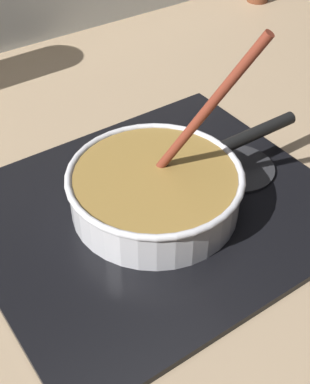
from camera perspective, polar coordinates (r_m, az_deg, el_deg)
The scene contains 5 objects.
ground at distance 0.80m, azimuth 2.62°, elevation -8.32°, with size 2.40×1.60×0.04m, color #9E8466.
hob_plate at distance 0.85m, azimuth 0.00°, elevation -2.02°, with size 0.56×0.48×0.01m, color black.
burner_ring at distance 0.84m, azimuth 0.00°, elevation -1.52°, with size 0.18×0.18×0.01m, color #592D0C.
spare_burner at distance 0.93m, azimuth 8.76°, elevation 2.55°, with size 0.13×0.13×0.01m, color #262628.
cooking_pan at distance 0.82m, azimuth 0.13°, elevation 0.35°, with size 0.43×0.27×0.31m.
Camera 1 is at (-0.33, -0.41, 0.59)m, focal length 49.52 mm.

